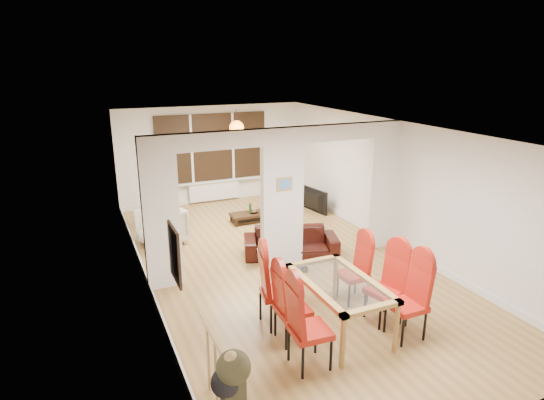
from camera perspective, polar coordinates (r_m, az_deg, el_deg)
floor at (r=8.77m, az=1.24°, el=-7.98°), size 5.00×9.00×0.01m
room_walls at (r=8.30m, az=1.29°, el=0.18°), size 5.00×9.00×2.60m
divider_wall at (r=8.30m, az=1.29°, el=0.18°), size 5.00×0.18×2.60m
bay_window_blinds at (r=12.32m, az=-7.49°, el=6.55°), size 3.00×0.08×1.80m
radiator at (r=12.55m, az=-7.23°, el=1.13°), size 1.40×0.08×0.50m
pendant_light at (r=11.23m, az=-4.46°, el=9.00°), size 0.36×0.36×0.36m
stair_newel at (r=5.21m, az=-6.91°, el=-20.32°), size 0.40×1.20×1.10m
wall_poster at (r=5.32m, az=-12.14°, el=-6.68°), size 0.04×0.52×0.67m
pillar_photo at (r=8.14m, az=1.60°, el=2.02°), size 0.30×0.03×0.25m
dining_table at (r=6.70m, az=8.35°, el=-12.91°), size 0.92×1.63×0.77m
dining_chair_la at (r=5.83m, az=4.81°, el=-15.29°), size 0.50×0.50×1.18m
dining_chair_lb at (r=6.33m, az=2.62°, el=-12.91°), size 0.45×0.45×1.10m
dining_chair_lc at (r=6.65m, az=0.78°, el=-10.84°), size 0.56×0.56×1.19m
dining_chair_ra at (r=6.64m, az=16.56°, el=-11.91°), size 0.46×0.46×1.14m
dining_chair_rb at (r=6.93m, az=13.92°, el=-10.46°), size 0.54×0.54×1.13m
dining_chair_rc at (r=7.39m, az=10.16°, el=-8.75°), size 0.43×0.43×1.05m
sofa at (r=9.05m, az=2.40°, el=-5.31°), size 1.98×1.27×0.54m
armchair at (r=9.81m, az=-13.67°, el=-3.28°), size 1.06×1.07×0.77m
person at (r=10.60m, az=-13.77°, el=0.55°), size 0.67×0.56×1.58m
television at (r=11.67m, az=4.82°, el=-0.02°), size 1.05×0.31×0.60m
coffee_table at (r=10.95m, az=-2.74°, el=-2.19°), size 1.04×0.74×0.22m
bottle at (r=10.85m, az=-2.75°, el=-1.03°), size 0.07×0.07×0.26m
bowl at (r=10.91m, az=-2.31°, el=-1.49°), size 0.22×0.22×0.05m
shoes at (r=8.46m, az=3.39°, el=-8.61°), size 0.24×0.26×0.10m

